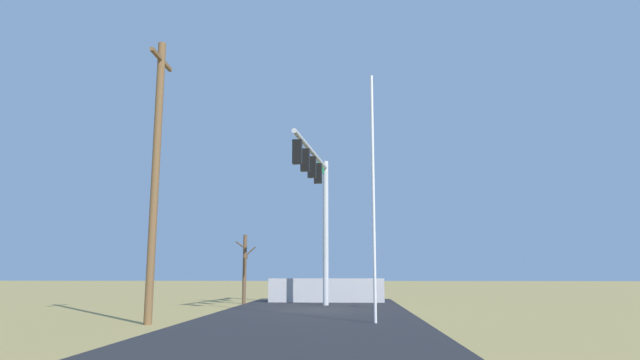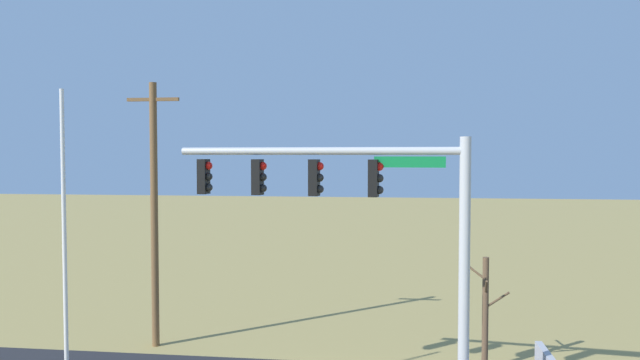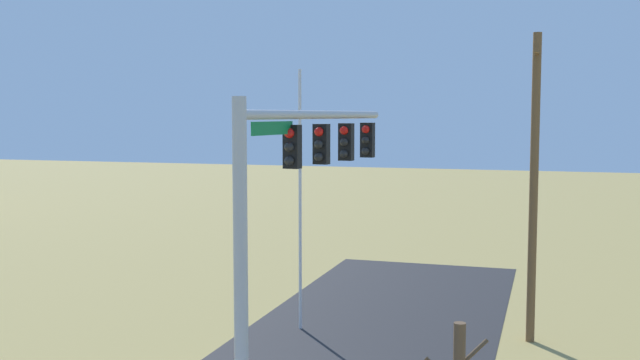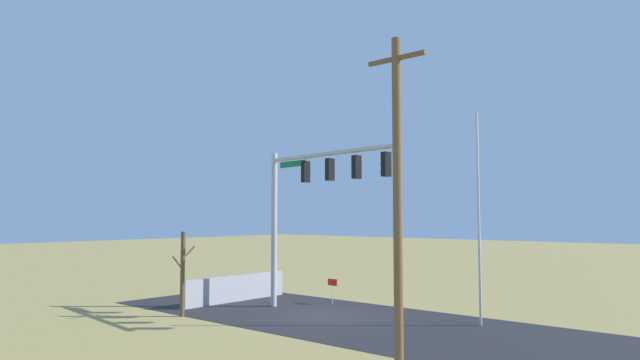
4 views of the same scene
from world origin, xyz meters
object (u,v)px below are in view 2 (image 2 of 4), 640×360
(signal_mast, at_px, (368,215))
(utility_pole, at_px, (154,211))
(bare_tree, at_px, (485,311))
(flagpole, at_px, (65,268))

(signal_mast, xyz_separation_m, utility_pole, (-7.83, 4.92, -0.45))
(signal_mast, bearing_deg, bare_tree, 48.63)
(bare_tree, bearing_deg, utility_pole, 175.66)
(signal_mast, bearing_deg, flagpole, -161.93)
(signal_mast, distance_m, utility_pole, 9.26)
(bare_tree, bearing_deg, flagpole, -149.06)
(flagpole, bearing_deg, utility_pole, 96.48)
(signal_mast, distance_m, bare_tree, 6.42)
(signal_mast, xyz_separation_m, bare_tree, (3.58, 4.06, -3.46))
(utility_pole, distance_m, bare_tree, 11.83)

